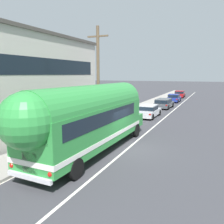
% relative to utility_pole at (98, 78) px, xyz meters
% --- Properties ---
extents(ground_plane, '(300.00, 300.00, 0.00)m').
position_rel_utility_pole_xyz_m(ground_plane, '(3.84, -3.39, -4.42)').
color(ground_plane, '#38383D').
extents(lane_markings, '(3.54, 80.00, 0.01)m').
position_rel_utility_pole_xyz_m(lane_markings, '(2.27, 8.61, -4.42)').
color(lane_markings, silver).
rests_on(lane_markings, ground).
extents(sidewalk_slab, '(2.66, 90.00, 0.15)m').
position_rel_utility_pole_xyz_m(sidewalk_slab, '(-0.90, 6.61, -4.35)').
color(sidewalk_slab, gray).
rests_on(sidewalk_slab, ground).
extents(utility_pole, '(1.80, 0.24, 8.50)m').
position_rel_utility_pole_xyz_m(utility_pole, '(0.00, 0.00, 0.00)').
color(utility_pole, brown).
rests_on(utility_pole, ground).
extents(painted_bus, '(2.83, 12.65, 4.12)m').
position_rel_utility_pole_xyz_m(painted_bus, '(2.11, -5.33, -2.12)').
color(painted_bus, '#2D8C3D').
rests_on(painted_bus, ground).
extents(car_lead, '(2.07, 4.55, 1.37)m').
position_rel_utility_pole_xyz_m(car_lead, '(2.05, 8.12, -3.69)').
color(car_lead, silver).
rests_on(car_lead, ground).
extents(car_second, '(2.15, 4.42, 1.37)m').
position_rel_utility_pole_xyz_m(car_second, '(2.24, 15.59, -3.64)').
color(car_second, '#474C51').
rests_on(car_second, ground).
extents(car_third, '(2.02, 4.29, 1.37)m').
position_rel_utility_pole_xyz_m(car_third, '(2.28, 23.92, -3.70)').
color(car_third, navy).
rests_on(car_third, ground).
extents(car_fourth, '(2.11, 4.44, 1.37)m').
position_rel_utility_pole_xyz_m(car_fourth, '(2.02, 32.57, -3.69)').
color(car_fourth, '#A5191E').
rests_on(car_fourth, ground).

